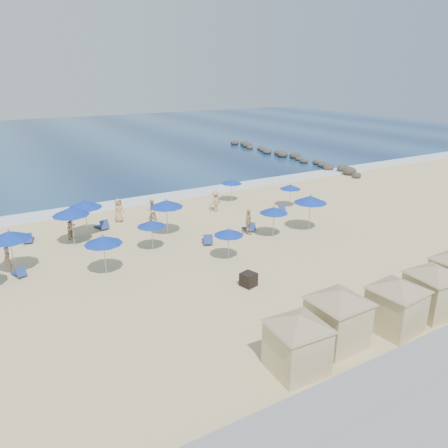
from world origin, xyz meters
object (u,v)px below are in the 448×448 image
at_px(umbrella_2, 71,211).
at_px(beachgoer_4, 119,210).
at_px(umbrella_9, 232,181).
at_px(umbrella_10, 290,187).
at_px(beachgoer_0, 8,260).
at_px(beachgoer_5, 72,227).
at_px(cabana_3, 434,283).
at_px(umbrella_11, 310,199).
at_px(trash_bin, 249,279).
at_px(umbrella_4, 85,204).
at_px(umbrella_0, 9,235).
at_px(umbrella_5, 151,223).
at_px(cabana_0, 298,336).
at_px(rock_jetty, 287,155).
at_px(cabana_1, 338,310).
at_px(umbrella_8, 274,210).
at_px(beachgoer_3, 215,201).
at_px(beachgoer_1, 152,210).
at_px(umbrella_6, 229,232).
at_px(umbrella_3, 103,240).
at_px(umbrella_7, 166,203).
at_px(beachgoer_2, 248,222).
at_px(cabana_2, 397,298).

bearing_deg(umbrella_2, beachgoer_4, 37.48).
distance_m(umbrella_9, umbrella_10, 5.22).
bearing_deg(umbrella_10, beachgoer_4, 165.14).
bearing_deg(beachgoer_0, beachgoer_5, 113.18).
relative_size(cabana_3, umbrella_11, 1.61).
distance_m(trash_bin, umbrella_4, 13.49).
xyz_separation_m(umbrella_0, beachgoer_5, (4.12, 4.01, -1.52)).
bearing_deg(beachgoer_5, umbrella_10, -54.76).
relative_size(umbrella_5, beachgoer_4, 1.15).
xyz_separation_m(cabana_0, umbrella_9, (10.01, 21.10, 0.29)).
distance_m(rock_jetty, cabana_0, 44.06).
bearing_deg(umbrella_11, umbrella_10, 65.07).
bearing_deg(cabana_1, cabana_3, -4.60).
relative_size(cabana_0, umbrella_8, 1.89).
relative_size(trash_bin, beachgoer_0, 0.46).
xyz_separation_m(rock_jetty, trash_bin, (-24.73, -27.93, 0.01)).
bearing_deg(beachgoer_3, trash_bin, 51.93).
relative_size(umbrella_11, beachgoer_1, 1.63).
distance_m(trash_bin, beachgoer_3, 13.40).
bearing_deg(beachgoer_1, rock_jetty, -136.34).
height_order(cabana_1, umbrella_6, cabana_1).
bearing_deg(umbrella_6, umbrella_3, 165.83).
bearing_deg(cabana_1, umbrella_7, 93.16).
relative_size(umbrella_11, beachgoer_3, 1.56).
height_order(trash_bin, beachgoer_0, beachgoer_0).
relative_size(beachgoer_2, beachgoer_5, 1.11).
height_order(cabana_0, cabana_2, cabana_2).
bearing_deg(umbrella_3, umbrella_4, 84.30).
xyz_separation_m(cabana_0, beachgoer_2, (6.72, 13.45, -0.62)).
distance_m(cabana_0, beachgoer_5, 19.44).
xyz_separation_m(cabana_0, umbrella_2, (-4.47, 17.64, 0.83)).
bearing_deg(umbrella_8, beachgoer_4, 133.65).
height_order(cabana_0, umbrella_4, umbrella_4).
bearing_deg(beachgoer_1, beachgoer_4, -9.37).
height_order(cabana_1, umbrella_2, cabana_1).
bearing_deg(umbrella_10, cabana_3, -106.71).
bearing_deg(cabana_1, umbrella_8, 65.31).
xyz_separation_m(cabana_1, umbrella_0, (-10.96, 14.45, 0.72)).
height_order(umbrella_5, beachgoer_1, umbrella_5).
relative_size(trash_bin, beachgoer_1, 0.44).
distance_m(cabana_2, umbrella_3, 15.47).
bearing_deg(umbrella_2, umbrella_11, -20.62).
bearing_deg(umbrella_10, beachgoer_1, 166.72).
xyz_separation_m(cabana_2, umbrella_7, (-3.92, 16.26, 0.76)).
distance_m(umbrella_2, umbrella_11, 16.46).
xyz_separation_m(trash_bin, umbrella_11, (8.61, 5.02, 2.00)).
relative_size(umbrella_0, umbrella_9, 1.28).
bearing_deg(cabana_2, beachgoer_5, 117.54).
xyz_separation_m(umbrella_6, beachgoer_1, (-1.25, 9.48, -0.97)).
xyz_separation_m(umbrella_2, umbrella_4, (1.22, 1.32, -0.04)).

